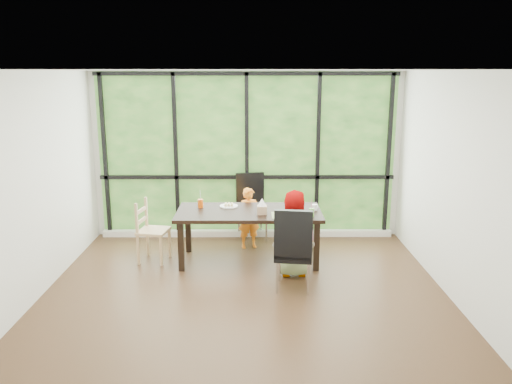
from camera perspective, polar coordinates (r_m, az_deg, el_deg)
ground at (r=6.50m, az=-1.27°, el=-10.98°), size 5.00×5.00×0.00m
back_wall at (r=8.27m, az=-1.03°, el=4.15°), size 5.00×0.00×5.00m
foliage_backdrop at (r=8.25m, az=-1.03°, el=4.13°), size 4.80×0.02×2.65m
window_mullions at (r=8.21m, az=-1.04°, el=4.08°), size 4.80×0.06×2.65m
window_sill at (r=8.48m, az=-1.00°, el=-4.66°), size 4.80×0.12×0.10m
dining_table at (r=7.32m, az=-0.79°, el=-4.96°), size 2.09×1.04×0.75m
chair_window_leather at (r=8.16m, az=-0.42°, el=-1.80°), size 0.55×0.55×1.08m
chair_interior_leather at (r=6.37m, az=4.28°, el=-6.30°), size 0.52×0.52×1.08m
chair_end_beech at (r=7.44m, az=-11.48°, el=-4.32°), size 0.47×0.48×0.90m
child_toddler at (r=7.84m, az=-0.75°, el=-2.93°), size 0.40×0.32×0.95m
child_older at (r=6.76m, az=4.33°, el=-4.69°), size 0.58×0.39×1.17m
placemat at (r=6.99m, az=3.62°, el=-2.63°), size 0.45×0.33×0.01m
plate_far at (r=7.44m, az=-3.08°, el=-1.59°), size 0.27×0.27×0.02m
plate_near at (r=6.99m, az=3.69°, el=-2.60°), size 0.22×0.22×0.01m
orange_cup at (r=7.41m, az=-6.28°, el=-1.28°), size 0.08×0.08×0.12m
green_cup at (r=6.95m, az=6.27°, el=-2.32°), size 0.07×0.07×0.12m
white_mug at (r=7.28m, az=6.62°, el=-1.72°), size 0.08×0.08×0.08m
tissue_box at (r=7.04m, az=0.69°, el=-2.02°), size 0.14×0.14×0.12m
crepe_rolls_far at (r=7.43m, az=-3.08°, el=-1.40°), size 0.15×0.12×0.04m
crepe_rolls_near at (r=6.99m, az=3.69°, el=-2.40°), size 0.15×0.12×0.04m
straw_white at (r=7.39m, az=-6.30°, el=-0.52°), size 0.01×0.04×0.20m
straw_pink at (r=6.92m, az=6.29°, el=-1.54°), size 0.01×0.04×0.20m
tissue at (r=7.01m, az=0.69°, el=-1.13°), size 0.12×0.12×0.11m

